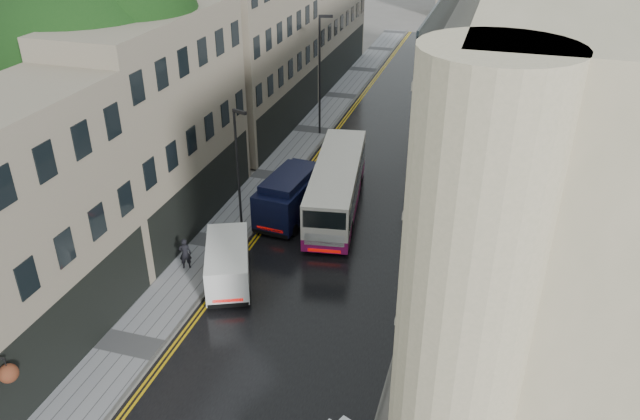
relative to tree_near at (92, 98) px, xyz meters
The scene contains 14 objects.
road 16.14m from the tree_near, 30.96° to the left, with size 9.00×85.00×0.02m, color black.
left_sidewalk 12.16m from the tree_near, 48.44° to the left, with size 2.70×85.00×0.12m, color gray.
right_sidewalk 20.59m from the tree_near, 22.73° to the left, with size 1.80×85.00×0.12m, color slate.
old_shop_row 10.50m from the tree_near, 73.04° to the left, with size 4.50×56.00×12.00m, color gray, non-canonical shape.
modern_block 23.58m from the tree_near, 14.74° to the left, with size 8.00×40.00×14.00m, color beige, non-canonical shape.
tree_near is the anchor object (origin of this frame).
tree_far 13.02m from the tree_near, 88.68° to the left, with size 9.24×9.24×12.46m, color black, non-canonical shape.
cream_bus 12.32m from the tree_near, ahead, with size 2.35×10.35×2.82m, color silver, non-canonical shape.
white_lorry 19.30m from the tree_near, 37.87° to the left, with size 2.49×8.30×4.36m, color silver, non-canonical shape.
white_van 11.73m from the tree_near, 33.45° to the right, with size 1.89×4.41×2.00m, color white, non-canonical shape.
navy_van 9.98m from the tree_near, ahead, with size 2.16×5.40×2.75m, color black, non-canonical shape.
pedestrian 9.32m from the tree_near, 28.71° to the right, with size 0.59×0.38×1.60m, color black.
lamp_post_near 8.41m from the tree_near, ahead, with size 0.79×0.18×7.01m, color black, non-canonical shape.
lamp_post_far 17.15m from the tree_near, 64.25° to the left, with size 0.94×0.21×8.37m, color black, non-canonical shape.
Camera 1 is at (7.08, -5.63, 16.98)m, focal length 35.00 mm.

